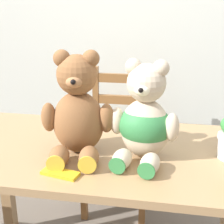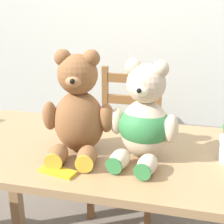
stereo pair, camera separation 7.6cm
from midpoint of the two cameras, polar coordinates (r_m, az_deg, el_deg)
wall_back at (r=2.39m, az=6.95°, el=17.83°), size 8.00×0.04×2.60m
dining_table at (r=1.37m, az=-0.59°, el=-10.97°), size 1.35×0.70×0.77m
wooden_chair_behind at (r=2.13m, az=3.77°, el=-5.62°), size 0.42×0.43×0.94m
teddy_bear_left at (r=1.22m, az=-4.46°, el=0.30°), size 0.29×0.30×0.41m
teddy_bear_right at (r=1.18m, az=7.74°, el=-1.66°), size 0.27×0.30×0.38m
chocolate_bar at (r=1.13m, az=-7.99°, el=-10.75°), size 0.14×0.08×0.01m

